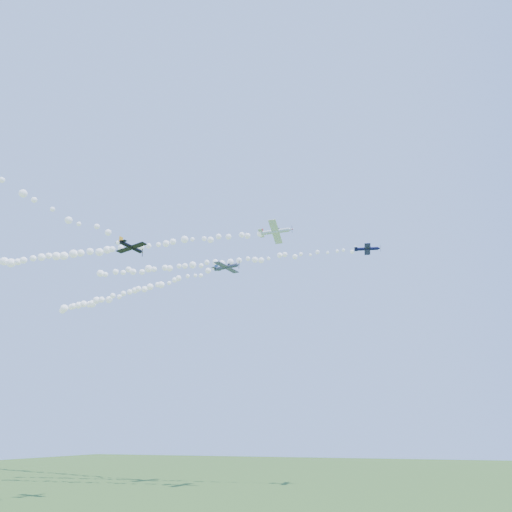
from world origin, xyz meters
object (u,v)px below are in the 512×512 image
(plane_navy, at_px, (367,249))
(plane_black, at_px, (131,247))
(plane_grey, at_px, (227,267))
(plane_white, at_px, (275,231))

(plane_navy, height_order, plane_black, plane_navy)
(plane_grey, bearing_deg, plane_black, -89.02)
(plane_navy, bearing_deg, plane_black, -146.78)
(plane_navy, relative_size, plane_black, 0.99)
(plane_grey, relative_size, plane_black, 1.26)
(plane_grey, bearing_deg, plane_white, -11.29)
(plane_white, height_order, plane_black, plane_white)
(plane_navy, bearing_deg, plane_grey, -179.72)
(plane_white, xyz_separation_m, plane_black, (-21.07, -21.42, -9.78))
(plane_white, height_order, plane_navy, plane_white)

